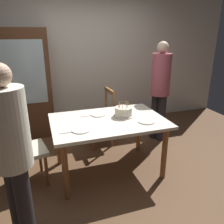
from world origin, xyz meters
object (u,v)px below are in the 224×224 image
chair_upholstered (19,147)px  person_guest (160,86)px  china_cabinet (18,86)px  chair_spindle_back (101,119)px  plate_near_guest (146,121)px  dining_table (108,126)px  birthday_cake (123,112)px  person_celebrant (12,151)px  plate_near_celebrant (81,130)px  plate_far_side (98,114)px

chair_upholstered → person_guest: bearing=15.6°
china_cabinet → chair_spindle_back: bearing=-30.6°
plate_near_guest → dining_table: bearing=153.3°
dining_table → plate_near_guest: bearing=-26.7°
plate_near_guest → china_cabinet: size_ratio=0.12×
birthday_cake → person_celebrant: bearing=-146.3°
plate_near_celebrant → person_celebrant: bearing=-138.8°
person_guest → plate_near_guest: bearing=-127.8°
dining_table → chair_spindle_back: size_ratio=1.53×
dining_table → plate_near_celebrant: bearing=-151.3°
birthday_cake → chair_upholstered: size_ratio=0.29×
chair_spindle_back → person_celebrant: size_ratio=0.58×
plate_near_celebrant → china_cabinet: china_cabinet is taller
birthday_cake → plate_near_celebrant: 0.69m
birthday_cake → person_guest: size_ratio=0.17×
dining_table → person_guest: 1.35m
dining_table → plate_near_celebrant: plate_near_celebrant is taller
birthday_cake → plate_near_celebrant: bearing=-156.2°
chair_spindle_back → china_cabinet: china_cabinet is taller
dining_table → chair_upholstered: chair_upholstered is taller
person_guest → chair_upholstered: bearing=-164.4°
dining_table → chair_upholstered: (-1.12, 0.04, -0.13)m
plate_far_side → dining_table: bearing=-71.7°
plate_near_celebrant → chair_spindle_back: (0.52, 1.03, -0.31)m
birthday_cake → person_guest: person_guest is taller
person_celebrant → person_guest: size_ratio=0.96×
birthday_cake → plate_near_guest: bearing=-53.3°
dining_table → birthday_cake: size_ratio=5.21×
dining_table → person_celebrant: 1.37m
plate_near_celebrant → person_celebrant: size_ratio=0.13×
birthday_cake → plate_near_guest: 0.35m
birthday_cake → china_cabinet: china_cabinet is taller
chair_spindle_back → birthday_cake: bearing=-81.5°
person_celebrant → chair_spindle_back: bearing=53.7°
plate_near_celebrant → plate_near_guest: 0.84m
birthday_cake → plate_near_celebrant: (-0.63, -0.28, -0.06)m
dining_table → plate_near_celebrant: (-0.40, -0.22, 0.10)m
plate_near_celebrant → plate_far_side: bearing=53.3°
plate_far_side → person_celebrant: person_celebrant is taller
chair_upholstered → dining_table: bearing=-2.2°
chair_spindle_back → person_guest: person_guest is taller
plate_far_side → person_guest: 1.30m
dining_table → plate_near_celebrant: 0.47m
dining_table → chair_spindle_back: bearing=81.8°
plate_near_celebrant → china_cabinet: size_ratio=0.12×
plate_near_celebrant → plate_far_side: same height
person_celebrant → china_cabinet: china_cabinet is taller
plate_near_guest → china_cabinet: china_cabinet is taller
plate_far_side → chair_upholstered: 1.08m
chair_upholstered → china_cabinet: china_cabinet is taller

